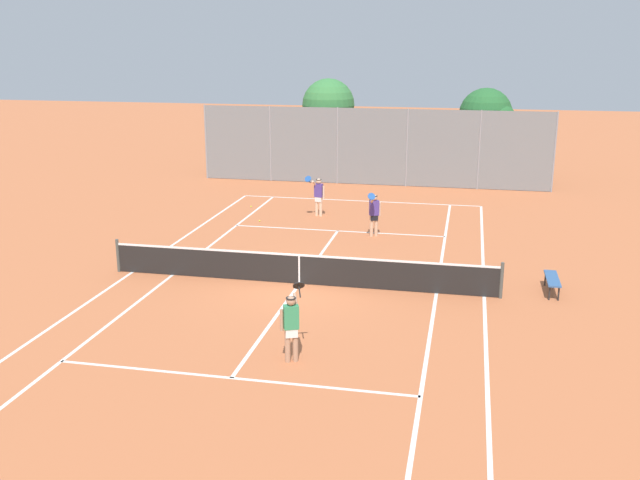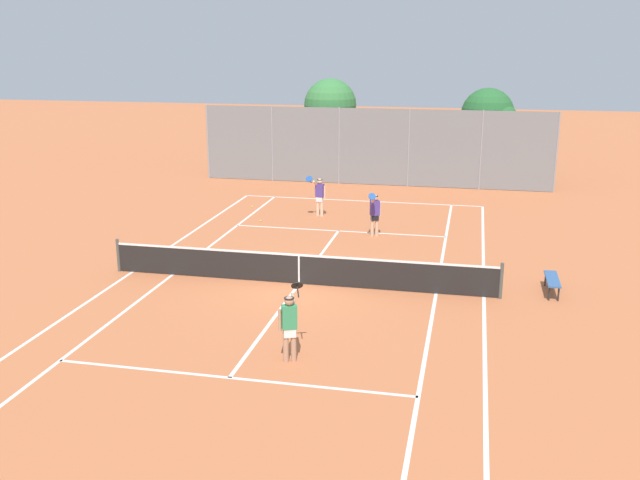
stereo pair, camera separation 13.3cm
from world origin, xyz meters
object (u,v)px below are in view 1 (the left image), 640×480
Objects in this scene: loose_tennis_ball_1 at (251,206)px; courtside_bench at (552,280)px; player_far_left at (318,194)px; tree_behind_right at (489,117)px; player_far_right at (374,212)px; tree_behind_left at (329,107)px; loose_tennis_ball_0 at (260,221)px; tennis_net at (299,268)px; player_near_side at (291,324)px.

courtside_bench is (11.94, -8.85, 0.38)m from loose_tennis_ball_1.
player_far_left is 11.68m from tree_behind_right.
player_far_left is at bearing -127.54° from tree_behind_right.
player_far_left and player_far_right have the same top height.
tree_behind_right is at bearing 95.77° from courtside_bench.
tree_behind_left reaches higher than player_far_right.
tree_behind_left is (1.95, 8.10, 3.72)m from loose_tennis_ball_1.
loose_tennis_ball_1 is at bearing -141.72° from tree_behind_right.
courtside_bench is at bearing -30.69° from loose_tennis_ball_0.
tennis_net is 7.47m from courtside_bench.
courtside_bench is 17.27m from tree_behind_right.
courtside_bench is 0.29× the size of tree_behind_left.
player_near_side is 1.18× the size of courtside_bench.
loose_tennis_ball_0 is (-2.16, -1.44, -0.89)m from player_far_left.
player_near_side is 26.88× the size of loose_tennis_ball_1.
player_far_left is 11.72m from courtside_bench.
tennis_net is 6.76× the size of player_far_left.
tennis_net is 18.19m from tree_behind_left.
courtside_bench is at bearing -40.84° from player_far_right.
player_far_left is 0.34× the size of tree_behind_left.
tennis_net is 181.82× the size of loose_tennis_ball_0.
player_near_side is 1.00× the size of player_far_right.
player_near_side is (1.09, -5.29, 0.42)m from tennis_net.
loose_tennis_ball_0 is at bearing 109.75° from player_near_side.
player_far_left is 2.75m from loose_tennis_ball_0.
tennis_net is 6.76× the size of player_far_right.
loose_tennis_ball_0 and loose_tennis_ball_1 have the same top height.
loose_tennis_ball_1 is 9.12m from tree_behind_left.
loose_tennis_ball_1 is at bearing 110.58° from player_near_side.
courtside_bench is (7.43, 0.77, -0.10)m from tennis_net.
tree_behind_right is (10.23, 8.08, 3.35)m from loose_tennis_ball_1.
courtside_bench is 19.96m from tree_behind_left.
player_far_right is 26.88× the size of loose_tennis_ball_1.
loose_tennis_ball_0 is 14.30m from tree_behind_right.
loose_tennis_ball_0 is at bearing 115.28° from tennis_net.
player_far_left is 9.60m from tree_behind_left.
tree_behind_left is (-3.65, 23.01, 2.83)m from player_near_side.
player_far_left is 1.18× the size of courtside_bench.
player_far_right is at bearing -109.82° from tree_behind_right.
player_far_left is 26.88× the size of loose_tennis_ball_0.
tree_behind_left is 8.30m from tree_behind_right.
player_near_side is at bearing -70.25° from loose_tennis_ball_0.
player_far_right is 0.37× the size of tree_behind_right.
player_near_side is at bearing -91.99° from player_far_right.
player_far_left is at bearing -81.67° from tree_behind_left.
tree_behind_right reaches higher than loose_tennis_ball_0.
player_far_right is at bearing 139.16° from courtside_bench.
loose_tennis_ball_0 is 12.60m from courtside_bench.
tree_behind_right is at bearing 72.09° from tennis_net.
tennis_net is at bearing 101.59° from player_near_side.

